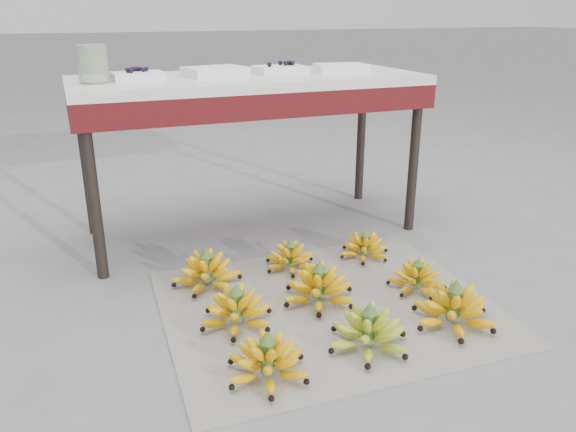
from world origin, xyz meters
name	(u,v)px	position (x,y,z in m)	size (l,w,h in m)	color
ground	(325,317)	(0.00, 0.00, 0.00)	(60.00, 60.00, 0.00)	slate
newspaper_mat	(328,306)	(0.04, 0.07, 0.00)	(1.25, 1.05, 0.01)	silver
bunch_front_left	(267,361)	(-0.33, -0.27, 0.06)	(0.30, 0.30, 0.16)	#FFCA02
bunch_front_center	(369,332)	(0.05, -0.24, 0.07)	(0.36, 0.36, 0.17)	olive
bunch_front_right	(454,309)	(0.41, -0.23, 0.07)	(0.37, 0.37, 0.18)	#FFCA02
bunch_mid_left	(237,311)	(-0.33, 0.07, 0.06)	(0.35, 0.35, 0.17)	#FFCA02
bunch_mid_center	(319,288)	(0.02, 0.11, 0.07)	(0.34, 0.34, 0.18)	#FFCA02
bunch_mid_right	(417,278)	(0.44, 0.06, 0.05)	(0.29, 0.29, 0.14)	#FFCA02
bunch_back_left	(207,272)	(-0.35, 0.41, 0.06)	(0.36, 0.36, 0.17)	#FFCA02
bunch_back_center	(291,258)	(0.03, 0.43, 0.05)	(0.27, 0.27, 0.14)	#FFCA02
bunch_back_right	(365,247)	(0.40, 0.42, 0.05)	(0.27, 0.27, 0.14)	#FFCA02
vendor_table	(250,95)	(0.03, 0.94, 0.71)	(1.66, 0.66, 0.80)	black
tray_far_left	(138,76)	(-0.50, 0.93, 0.82)	(0.23, 0.17, 0.06)	silver
tray_left	(215,72)	(-0.14, 0.96, 0.82)	(0.31, 0.25, 0.04)	silver
tray_right	(280,69)	(0.19, 0.95, 0.82)	(0.25, 0.19, 0.06)	silver
tray_far_right	(341,68)	(0.50, 0.91, 0.82)	(0.27, 0.22, 0.04)	silver
glass_jar	(93,64)	(-0.68, 0.90, 0.88)	(0.13, 0.13, 0.16)	beige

